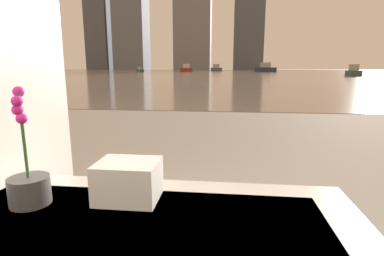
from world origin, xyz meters
The scene contains 9 objects.
potted_orchid centered at (-0.45, 0.82, 0.62)m, with size 0.16×0.16×0.47m.
towel_stack centered at (-0.08, 0.90, 0.61)m, with size 0.25×0.20×0.16m.
harbor_water centered at (0.00, 62.00, 0.01)m, with size 180.00×110.00×0.01m.
harbor_boat_0 centered at (-9.18, 70.28, 0.65)m, with size 2.27×4.99×1.81m.
harbor_boat_1 centered at (9.00, 70.93, 0.75)m, with size 4.47×5.77×2.09m.
harbor_boat_2 centered at (-20.27, 70.12, 0.42)m, with size 2.59×3.17×1.16m.
harbor_boat_3 centered at (-2.63, 82.76, 0.67)m, with size 3.29×5.26×1.87m.
harbor_boat_5 centered at (15.91, 39.58, 0.50)m, with size 1.93×3.89×1.40m.
skyline_tower_0 centered at (-50.73, 118.00, 13.63)m, with size 8.65×6.41×27.25m.
Camera 1 is at (0.31, -0.21, 1.06)m, focal length 28.00 mm.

